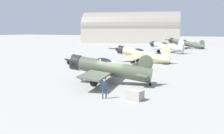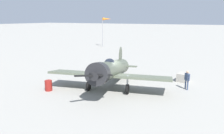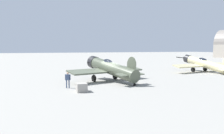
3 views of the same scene
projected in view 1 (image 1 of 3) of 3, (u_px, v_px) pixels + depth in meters
name	position (u px, v px, depth m)	size (l,w,h in m)	color
ground_plane	(112.00, 84.00, 30.23)	(400.00, 400.00, 0.00)	gray
airplane_foreground	(107.00, 68.00, 30.13)	(10.00, 10.43, 3.25)	#4C5442
airplane_mid_apron	(141.00, 55.00, 49.01)	(10.33, 12.57, 3.22)	beige
airplane_far_line	(166.00, 47.00, 69.29)	(9.75, 12.62, 3.56)	#B7BABF
airplane_outer_stand	(186.00, 44.00, 84.79)	(11.54, 11.85, 3.42)	#4C5442
ground_crew_mechanic	(104.00, 87.00, 23.77)	(0.48, 0.48, 1.64)	#384766
equipment_crate	(135.00, 95.00, 23.40)	(1.38, 1.10, 0.81)	#9E998E
fuel_drum	(102.00, 72.00, 35.43)	(0.63, 0.63, 0.89)	maroon
distant_hangar	(131.00, 31.00, 119.38)	(41.40, 22.96, 13.72)	#ADA393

